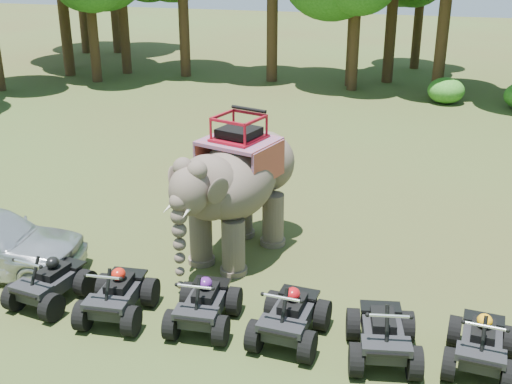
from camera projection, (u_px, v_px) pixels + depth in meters
The scene contains 13 objects.
ground at pixel (243, 288), 14.69m from camera, with size 110.00×110.00×0.00m, color #47381E.
elephant at pixel (238, 186), 15.62m from camera, with size 1.91×4.34×3.65m, color brown, non-canonical shape.
atv_0 at pixel (49, 276), 13.90m from camera, with size 1.25×1.71×1.27m, color black, non-canonical shape.
atv_1 at pixel (117, 289), 13.36m from camera, with size 1.28×1.76×1.31m, color black, non-canonical shape.
atv_2 at pixel (204, 298), 13.05m from camera, with size 1.25×1.72×1.27m, color black, non-canonical shape.
atv_3 at pixel (290, 310), 12.60m from camera, with size 1.30×1.78×1.32m, color black, non-canonical shape.
atv_4 at pixel (384, 327), 12.05m from camera, with size 1.31×1.79×1.33m, color black, non-canonical shape.
atv_5 at pixel (482, 338), 11.79m from camera, with size 1.25×1.72×1.27m, color black, non-canonical shape.
tree_0 at pixel (356, 18), 31.90m from camera, with size 5.09×5.09×7.27m, color #195114, non-canonical shape.
tree_1 at pixel (446, 1), 30.46m from camera, with size 6.40×6.40×9.14m, color #195114, non-canonical shape.
tree_25 at pixel (91, 8), 33.68m from camera, with size 5.45×5.45×7.78m, color #195114, non-canonical shape.
tree_28 at pixel (420, 3), 37.15m from camera, with size 5.33×5.33×7.61m, color #195114, non-canonical shape.
tree_31 at pixel (354, 5), 32.65m from camera, with size 5.78×5.78×8.26m, color #195114, non-canonical shape.
Camera 1 is at (3.55, -12.30, 7.54)m, focal length 45.00 mm.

